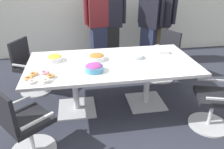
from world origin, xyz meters
TOP-DOWN VIEW (x-y plane):
  - ground_plane at (0.00, 0.00)m, footprint 10.00×10.00m
  - conference_table at (0.00, 0.00)m, footprint 2.40×1.20m
  - office_chair_0 at (1.13, 0.82)m, footprint 0.74×0.74m
  - office_chair_1 at (-1.29, 0.71)m, footprint 0.73×0.73m
  - office_chair_2 at (-1.13, -0.83)m, footprint 0.76×0.76m
  - office_chair_3 at (1.30, -0.71)m, footprint 0.67×0.67m
  - person_standing_0 at (-0.01, 1.67)m, footprint 0.61×0.33m
  - person_standing_1 at (0.27, 1.72)m, footprint 0.61×0.24m
  - person_standing_2 at (1.09, 1.62)m, footprint 0.46×0.51m
  - person_standing_3 at (1.32, 1.61)m, footprint 0.55×0.43m
  - snack_bowl_pretzels at (-0.21, 0.12)m, footprint 0.25×0.25m
  - snack_bowl_chips_yellow at (-0.81, 0.18)m, footprint 0.22×0.22m
  - snack_bowl_candy_mix at (-0.28, -0.26)m, footprint 0.25×0.25m
  - donut_platter at (-0.96, -0.37)m, footprint 0.36×0.35m
  - plate_stack at (0.37, 0.10)m, footprint 0.22×0.22m
  - napkin_pile at (0.85, 0.24)m, footprint 0.18×0.18m

SIDE VIEW (x-z plane):
  - ground_plane at x=0.00m, z-range -0.01..0.00m
  - office_chair_0 at x=1.13m, z-range -0.05..0.86m
  - office_chair_1 at x=-1.29m, z-range -0.05..0.86m
  - office_chair_2 at x=-1.13m, z-range -0.05..0.86m
  - office_chair_3 at x=1.30m, z-range -0.05..0.86m
  - conference_table at x=0.00m, z-range 0.25..1.00m
  - donut_platter at x=-0.96m, z-range 0.75..0.79m
  - plate_stack at x=0.37m, z-range 0.75..0.80m
  - napkin_pile at x=0.85m, z-range 0.75..0.81m
  - snack_bowl_pretzels at x=-0.21m, z-range 0.75..0.84m
  - snack_bowl_chips_yellow at x=-0.81m, z-range 0.75..0.84m
  - snack_bowl_candy_mix at x=-0.28m, z-range 0.75..0.86m
  - person_standing_2 at x=1.09m, z-range 0.03..1.70m
  - person_standing_1 at x=0.27m, z-range 0.04..1.77m
  - person_standing_3 at x=1.32m, z-range 0.04..1.77m
  - person_standing_0 at x=-0.01m, z-range 0.04..1.83m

